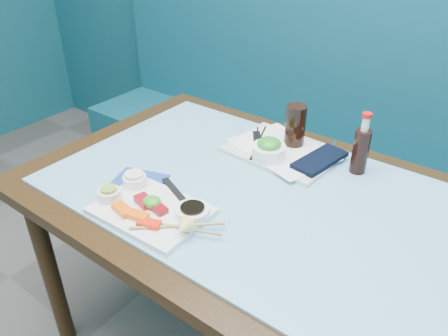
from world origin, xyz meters
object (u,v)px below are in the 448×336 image
Objects in this scene: dining_table at (257,216)px; sashimi_plate at (151,211)px; seaweed_bowl at (269,152)px; cola_glass at (295,126)px; blue_napkin at (136,184)px; booth_bench at (353,177)px; cola_bottle_body at (360,152)px; serving_tray at (283,151)px.

dining_table is 0.33m from sashimi_plate.
cola_glass is (0.02, 0.13, 0.05)m from seaweed_bowl.
blue_napkin is at bearing -123.79° from seaweed_bowl.
seaweed_bowl reaches higher than blue_napkin.
booth_bench is 21.21× the size of cola_bottle_body.
cola_bottle_body is at bearing 12.35° from serving_tray.
sashimi_plate reaches higher than serving_tray.
booth_bench is 0.75m from cola_bottle_body.
booth_bench is at bearing 90.00° from dining_table.
dining_table is at bearing -123.93° from cola_bottle_body.
dining_table is 0.37m from cola_bottle_body.
booth_bench is 0.72m from cola_glass.
cola_glass is at bearing 62.02° from blue_napkin.
cola_bottle_body is at bearing 24.09° from seaweed_bowl.
seaweed_bowl reaches higher than sashimi_plate.
cola_bottle_body reaches higher than serving_tray.
blue_napkin is (-0.25, -0.43, -0.00)m from serving_tray.
serving_tray is at bearing 75.47° from sashimi_plate.
cola_bottle_body is 0.94× the size of blue_napkin.
sashimi_plate is at bearing -123.54° from cola_bottle_body.
cola_bottle_body is (0.25, 0.04, 0.06)m from serving_tray.
cola_glass is at bearing 176.13° from cola_bottle_body.
sashimi_plate is 2.75× the size of seaweed_bowl.
dining_table is at bearing 32.05° from blue_napkin.
dining_table is at bearing -73.11° from serving_tray.
seaweed_bowl is at bearing -95.74° from booth_bench.
serving_tray is 2.48× the size of cola_glass.
booth_bench is at bearing 73.46° from blue_napkin.
booth_bench reaches higher than serving_tray.
dining_table is 0.35m from cola_glass.
booth_bench is at bearing 108.47° from cola_bottle_body.
serving_tray is 0.09m from cola_glass.
cola_bottle_body is at bearing 54.69° from sashimi_plate.
seaweed_bowl reaches higher than serving_tray.
booth_bench reaches higher than dining_table.
cola_glass is 0.99× the size of cola_bottle_body.
dining_table is 0.22m from seaweed_bowl.
seaweed_bowl is at bearing -94.31° from serving_tray.
seaweed_bowl is 0.14m from cola_glass.
seaweed_bowl is (0.10, 0.43, 0.03)m from sashimi_plate.
cola_glass is (0.01, 0.05, 0.08)m from serving_tray.
sashimi_plate is 0.58m from cola_glass.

